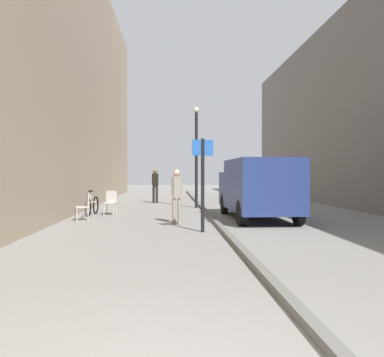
{
  "coord_description": "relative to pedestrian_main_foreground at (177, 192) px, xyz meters",
  "views": [
    {
      "loc": [
        0.11,
        -2.75,
        1.65
      ],
      "look_at": [
        0.81,
        9.94,
        1.47
      ],
      "focal_mm": 37.22,
      "sensor_mm": 36.0,
      "label": 1
    }
  ],
  "objects": [
    {
      "name": "ground_plane",
      "position": [
        -0.32,
        1.78,
        -1.02
      ],
      "size": [
        80.0,
        80.0,
        0.0
      ],
      "primitive_type": "plane",
      "color": "gray"
    },
    {
      "name": "building_facade_left",
      "position": [
        -5.21,
        1.78,
        5.18
      ],
      "size": [
        2.57,
        40.0,
        12.4
      ],
      "primitive_type": "cube",
      "color": "gray",
      "rests_on": "ground_plane"
    },
    {
      "name": "kerb_strip",
      "position": [
        1.26,
        1.78,
        -0.96
      ],
      "size": [
        0.16,
        40.0,
        0.12
      ],
      "primitive_type": "cube",
      "color": "#615F5B",
      "rests_on": "ground_plane"
    },
    {
      "name": "pedestrian_main_foreground",
      "position": [
        0.0,
        0.0,
        0.0
      ],
      "size": [
        0.35,
        0.23,
        1.76
      ],
      "rotation": [
        0.0,
        0.0,
        0.12
      ],
      "color": "gray",
      "rests_on": "ground_plane"
    },
    {
      "name": "pedestrian_mid_block",
      "position": [
        -1.04,
        8.91,
        0.06
      ],
      "size": [
        0.36,
        0.26,
        1.86
      ],
      "rotation": [
        0.0,
        0.0,
        2.85
      ],
      "color": "black",
      "rests_on": "ground_plane"
    },
    {
      "name": "delivery_van",
      "position": [
        2.9,
        1.08,
        0.14
      ],
      "size": [
        2.09,
        5.25,
        2.12
      ],
      "rotation": [
        0.0,
        0.0,
        0.01
      ],
      "color": "navy",
      "rests_on": "ground_plane"
    },
    {
      "name": "street_sign_post",
      "position": [
        0.69,
        -1.97,
        0.53
      ],
      "size": [
        0.6,
        0.11,
        2.6
      ],
      "rotation": [
        0.0,
        0.0,
        3.28
      ],
      "color": "black",
      "rests_on": "ground_plane"
    },
    {
      "name": "lamp_post",
      "position": [
        1.02,
        5.77,
        1.71
      ],
      "size": [
        0.28,
        0.28,
        4.76
      ],
      "color": "black",
      "rests_on": "ground_plane"
    },
    {
      "name": "bicycle_leaning",
      "position": [
        -3.24,
        2.59,
        -0.64
      ],
      "size": [
        0.21,
        1.77,
        0.98
      ],
      "rotation": [
        0.0,
        0.0,
        -0.09
      ],
      "color": "black",
      "rests_on": "ground_plane"
    },
    {
      "name": "cafe_chair_near_window",
      "position": [
        -3.19,
        0.96,
        -0.47
      ],
      "size": [
        0.57,
        0.57,
        0.94
      ],
      "rotation": [
        0.0,
        0.0,
        1.96
      ],
      "color": "#B7B2A8",
      "rests_on": "ground_plane"
    },
    {
      "name": "cafe_chair_by_doorway",
      "position": [
        -2.55,
        2.81,
        -0.47
      ],
      "size": [
        0.5,
        0.5,
        0.94
      ],
      "rotation": [
        0.0,
        0.0,
        2.98
      ],
      "color": "#B7B2A8",
      "rests_on": "ground_plane"
    }
  ]
}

